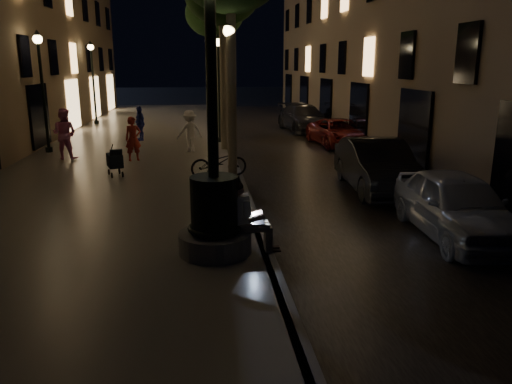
{
  "coord_description": "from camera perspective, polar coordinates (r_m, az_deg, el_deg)",
  "views": [
    {
      "loc": [
        -1.24,
        -7.08,
        3.75
      ],
      "look_at": [
        -0.09,
        3.0,
        1.12
      ],
      "focal_mm": 35.0,
      "sensor_mm": 36.0,
      "label": 1
    }
  ],
  "objects": [
    {
      "name": "car_third",
      "position": [
        23.61,
        9.46,
        6.71
      ],
      "size": [
        2.41,
        4.6,
        1.24
      ],
      "primitive_type": "imported",
      "rotation": [
        0.0,
        0.0,
        0.08
      ],
      "color": "maroon",
      "rests_on": "ground"
    },
    {
      "name": "lamp_curb_b",
      "position": [
        23.1,
        -4.28,
        13.21
      ],
      "size": [
        0.36,
        0.36,
        4.81
      ],
      "color": "black",
      "rests_on": "promenade"
    },
    {
      "name": "car_second",
      "position": [
        15.32,
        13.67,
        2.9
      ],
      "size": [
        1.89,
        4.76,
        1.54
      ],
      "primitive_type": "imported",
      "rotation": [
        0.0,
        0.0,
        -0.05
      ],
      "color": "black",
      "rests_on": "ground"
    },
    {
      "name": "lamp_left_c",
      "position": [
        31.69,
        -18.18,
        12.9
      ],
      "size": [
        0.36,
        0.36,
        4.81
      ],
      "color": "black",
      "rests_on": "promenade"
    },
    {
      "name": "fountain_lamppost",
      "position": [
        9.43,
        -4.8,
        -1.13
      ],
      "size": [
        1.4,
        1.4,
        5.21
      ],
      "color": "#59595B",
      "rests_on": "promenade"
    },
    {
      "name": "ground",
      "position": [
        22.43,
        -3.25,
        4.88
      ],
      "size": [
        120.0,
        120.0,
        0.0
      ],
      "primitive_type": "plane",
      "color": "black",
      "rests_on": "ground"
    },
    {
      "name": "lamp_curb_a",
      "position": [
        15.12,
        -3.0,
        12.56
      ],
      "size": [
        0.36,
        0.36,
        4.81
      ],
      "color": "black",
      "rests_on": "promenade"
    },
    {
      "name": "car_rear",
      "position": [
        28.67,
        5.46,
        8.43
      ],
      "size": [
        2.52,
        5.24,
        1.47
      ],
      "primitive_type": "imported",
      "rotation": [
        0.0,
        0.0,
        0.09
      ],
      "color": "#313136",
      "rests_on": "ground"
    },
    {
      "name": "bicycle",
      "position": [
        16.01,
        -4.27,
        3.44
      ],
      "size": [
        1.93,
        1.04,
        0.96
      ],
      "primitive_type": "imported",
      "rotation": [
        0.0,
        0.0,
        1.8
      ],
      "color": "black",
      "rests_on": "promenade"
    },
    {
      "name": "pedestrian_white",
      "position": [
        20.75,
        -7.58,
        6.92
      ],
      "size": [
        1.25,
        0.99,
        1.69
      ],
      "primitive_type": "imported",
      "rotation": [
        0.0,
        0.0,
        3.52
      ],
      "color": "white",
      "rests_on": "promenade"
    },
    {
      "name": "lamp_curb_d",
      "position": [
        39.09,
        -5.27,
        13.71
      ],
      "size": [
        0.36,
        0.36,
        4.81
      ],
      "color": "black",
      "rests_on": "promenade"
    },
    {
      "name": "lamp_left_b",
      "position": [
        21.97,
        -23.32,
        12.04
      ],
      "size": [
        0.36,
        0.36,
        4.81
      ],
      "color": "black",
      "rests_on": "promenade"
    },
    {
      "name": "lamp_curb_c",
      "position": [
        31.1,
        -4.9,
        13.53
      ],
      "size": [
        0.36,
        0.36,
        4.81
      ],
      "color": "black",
      "rests_on": "promenade"
    },
    {
      "name": "stroller",
      "position": [
        16.67,
        -15.83,
        3.47
      ],
      "size": [
        0.62,
        1.01,
        1.02
      ],
      "rotation": [
        0.0,
        0.0,
        0.33
      ],
      "color": "black",
      "rests_on": "promenade"
    },
    {
      "name": "seated_man_laptop",
      "position": [
        9.55,
        -1.07,
        -2.66
      ],
      "size": [
        1.02,
        0.34,
        1.38
      ],
      "color": "tan",
      "rests_on": "promenade"
    },
    {
      "name": "promenade",
      "position": [
        22.55,
        -13.49,
        4.81
      ],
      "size": [
        8.0,
        45.0,
        0.2
      ],
      "primitive_type": "cube",
      "color": "slate",
      "rests_on": "ground"
    },
    {
      "name": "tree_far",
      "position": [
        33.2,
        -4.99,
        19.11
      ],
      "size": [
        3.0,
        3.0,
        7.5
      ],
      "color": "#6B604C",
      "rests_on": "promenade"
    },
    {
      "name": "pedestrian_pink",
      "position": [
        20.25,
        -21.04,
        6.21
      ],
      "size": [
        1.08,
        0.94,
        1.91
      ],
      "primitive_type": "imported",
      "rotation": [
        0.0,
        0.0,
        2.89
      ],
      "color": "pink",
      "rests_on": "promenade"
    },
    {
      "name": "pedestrian_red",
      "position": [
        19.16,
        -13.85,
        5.92
      ],
      "size": [
        0.7,
        0.58,
        1.64
      ],
      "primitive_type": "imported",
      "rotation": [
        0.0,
        0.0,
        0.37
      ],
      "color": "#B02E23",
      "rests_on": "promenade"
    },
    {
      "name": "curb_strip",
      "position": [
        22.41,
        -3.25,
        5.13
      ],
      "size": [
        0.25,
        45.0,
        0.2
      ],
      "primitive_type": "cube",
      "color": "#59595B",
      "rests_on": "ground"
    },
    {
      "name": "tree_third",
      "position": [
        27.2,
        -4.76,
        19.52
      ],
      "size": [
        3.0,
        3.0,
        7.2
      ],
      "color": "#6B604C",
      "rests_on": "promenade"
    },
    {
      "name": "cobble_lane",
      "position": [
        22.79,
        4.33,
        5.04
      ],
      "size": [
        6.0,
        45.0,
        0.02
      ],
      "primitive_type": "cube",
      "color": "black",
      "rests_on": "ground"
    },
    {
      "name": "car_front",
      "position": [
        11.8,
        21.95,
        -1.4
      ],
      "size": [
        1.89,
        4.32,
        1.45
      ],
      "primitive_type": "imported",
      "rotation": [
        0.0,
        0.0,
        -0.04
      ],
      "color": "#A4A8AC",
      "rests_on": "ground"
    },
    {
      "name": "pedestrian_blue",
      "position": [
        24.23,
        -13.13,
        7.65
      ],
      "size": [
        0.79,
        1.02,
        1.61
      ],
      "primitive_type": "imported",
      "rotation": [
        0.0,
        0.0,
        5.19
      ],
      "color": "navy",
      "rests_on": "promenade"
    }
  ]
}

